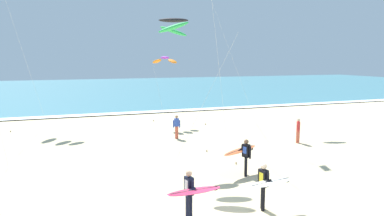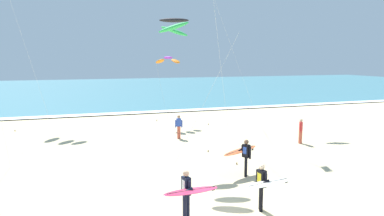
{
  "view_description": "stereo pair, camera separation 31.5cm",
  "coord_description": "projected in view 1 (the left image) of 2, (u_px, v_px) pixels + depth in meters",
  "views": [
    {
      "loc": [
        -5.08,
        -9.99,
        5.34
      ],
      "look_at": [
        0.13,
        4.83,
        3.11
      ],
      "focal_mm": 32.63,
      "sensor_mm": 36.0,
      "label": 1
    },
    {
      "loc": [
        -4.78,
        -10.09,
        5.34
      ],
      "look_at": [
        0.13,
        4.83,
        3.11
      ],
      "focal_mm": 32.63,
      "sensor_mm": 36.0,
      "label": 2
    }
  ],
  "objects": [
    {
      "name": "bystander_red_top",
      "position": [
        298.0,
        130.0,
        22.18
      ],
      "size": [
        0.31,
        0.45,
        1.59
      ],
      "color": "#D8593F",
      "rests_on": "ground"
    },
    {
      "name": "shoreline_foam",
      "position": [
        126.0,
        113.0,
        34.0
      ],
      "size": [
        160.0,
        1.51,
        0.01
      ],
      "primitive_type": "cube",
      "color": "white",
      "rests_on": "ocean_water"
    },
    {
      "name": "surfer_third",
      "position": [
        191.0,
        191.0,
        11.39
      ],
      "size": [
        2.04,
        1.06,
        1.71
      ],
      "color": "black",
      "rests_on": "ground"
    },
    {
      "name": "surfer_lead",
      "position": [
        243.0,
        153.0,
        16.04
      ],
      "size": [
        2.14,
        1.26,
        1.71
      ],
      "color": "black",
      "rests_on": "ground"
    },
    {
      "name": "ocean_water",
      "position": [
        100.0,
        89.0,
        61.75
      ],
      "size": [
        160.0,
        60.0,
        0.08
      ],
      "primitive_type": "cube",
      "color": "teal",
      "rests_on": "ground"
    },
    {
      "name": "kite_arc_violet_high",
      "position": [
        165.0,
        60.0,
        27.92
      ],
      "size": [
        2.29,
        2.53,
        5.52
      ],
      "color": "orange",
      "rests_on": "ground"
    },
    {
      "name": "bystander_blue_top",
      "position": [
        177.0,
        127.0,
        23.37
      ],
      "size": [
        0.47,
        0.28,
        1.59
      ],
      "color": "#D8593F",
      "rests_on": "ground"
    },
    {
      "name": "kite_arc_charcoal_mid",
      "position": [
        174.0,
        26.0,
        16.66
      ],
      "size": [
        4.12,
        3.12,
        7.26
      ],
      "color": "green",
      "rests_on": "ground"
    },
    {
      "name": "surfer_trailing",
      "position": [
        266.0,
        183.0,
        12.15
      ],
      "size": [
        2.04,
        1.07,
        1.71
      ],
      "color": "black",
      "rests_on": "ground"
    }
  ]
}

